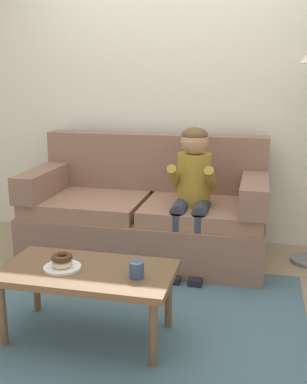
{
  "coord_description": "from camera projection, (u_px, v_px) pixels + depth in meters",
  "views": [
    {
      "loc": [
        0.8,
        -2.72,
        1.48
      ],
      "look_at": [
        0.06,
        0.45,
        0.65
      ],
      "focal_mm": 43.08,
      "sensor_mm": 36.0,
      "label": 1
    }
  ],
  "objects": [
    {
      "name": "plate",
      "position": [
        62.0,
        267.0,
        2.58
      ],
      "size": [
        0.21,
        0.21,
        0.01
      ],
      "primitive_type": "cylinder",
      "color": "white",
      "rests_on": "coffee_table"
    },
    {
      "name": "person_child",
      "position": [
        193.0,
        185.0,
        3.48
      ],
      "size": [
        0.34,
        0.58,
        1.1
      ],
      "color": "olive",
      "rests_on": "ground"
    },
    {
      "name": "toy_controller",
      "position": [
        57.0,
        280.0,
        3.37
      ],
      "size": [
        0.23,
        0.09,
        0.05
      ],
      "rotation": [
        0.0,
        0.0,
        -0.1
      ],
      "color": "red",
      "rests_on": "ground"
    },
    {
      "name": "donut",
      "position": [
        62.0,
        263.0,
        2.58
      ],
      "size": [
        0.13,
        0.13,
        0.04
      ],
      "primitive_type": "torus",
      "rotation": [
        0.0,
        0.0,
        0.09
      ],
      "color": "beige",
      "rests_on": "plate"
    },
    {
      "name": "donut_second",
      "position": [
        62.0,
        257.0,
        2.57
      ],
      "size": [
        0.17,
        0.17,
        0.04
      ],
      "primitive_type": "torus",
      "rotation": [
        0.0,
        0.0,
        2.36
      ],
      "color": "#422619",
      "rests_on": "donut"
    },
    {
      "name": "couch",
      "position": [
        147.0,
        214.0,
        3.85
      ],
      "size": [
        1.93,
        0.9,
        0.99
      ],
      "color": "#846051",
      "rests_on": "ground"
    },
    {
      "name": "area_rug",
      "position": [
        119.0,
        318.0,
        2.87
      ],
      "size": [
        2.28,
        1.76,
        0.01
      ],
      "primitive_type": "cube",
      "color": "#476675",
      "rests_on": "ground"
    },
    {
      "name": "coffee_table",
      "position": [
        87.0,
        277.0,
        2.59
      ],
      "size": [
        0.98,
        0.52,
        0.42
      ],
      "color": "brown",
      "rests_on": "ground"
    },
    {
      "name": "ground",
      "position": [
        130.0,
        301.0,
        3.11
      ],
      "size": [
        10.0,
        10.0,
        0.0
      ],
      "primitive_type": "plane",
      "color": "#9E896B"
    },
    {
      "name": "wall_back",
      "position": [
        171.0,
        84.0,
        4.08
      ],
      "size": [
        8.0,
        0.1,
        2.8
      ],
      "primitive_type": "cube",
      "color": "silver",
      "rests_on": "ground"
    },
    {
      "name": "mug",
      "position": [
        137.0,
        270.0,
        2.46
      ],
      "size": [
        0.08,
        0.08,
        0.09
      ],
      "primitive_type": "cylinder",
      "color": "#334C72",
      "rests_on": "coffee_table"
    }
  ]
}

